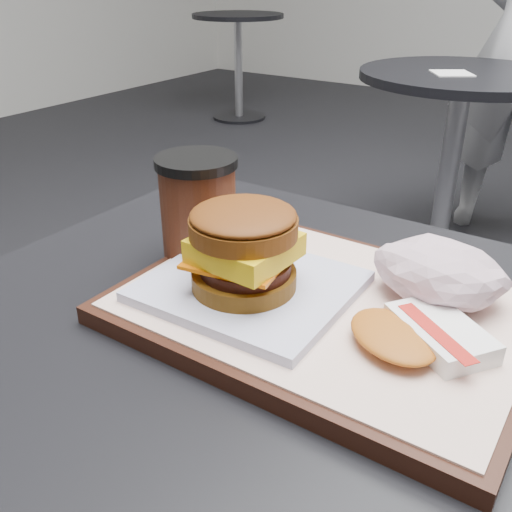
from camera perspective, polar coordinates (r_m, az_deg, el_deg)
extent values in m
cube|color=black|center=(0.54, 7.68, -10.16)|extent=(0.80, 0.60, 0.04)
cube|color=black|center=(0.55, 6.94, -5.34)|extent=(0.38, 0.28, 0.02)
cube|color=silver|center=(0.55, 7.00, -4.46)|extent=(0.36, 0.26, 0.00)
cube|color=white|center=(0.56, -0.61, -3.02)|extent=(0.19, 0.17, 0.01)
cylinder|color=brown|center=(0.54, -1.21, -2.23)|extent=(0.10, 0.10, 0.02)
cylinder|color=black|center=(0.53, -1.05, -0.99)|extent=(0.09, 0.09, 0.01)
cube|color=orange|center=(0.54, -1.46, -0.05)|extent=(0.10, 0.10, 0.00)
cube|color=yellow|center=(0.52, -1.11, 0.83)|extent=(0.09, 0.09, 0.02)
cylinder|color=brown|center=(0.52, -1.27, 2.93)|extent=(0.10, 0.10, 0.02)
ellipsoid|color=#65320E|center=(0.51, -1.29, 4.10)|extent=(0.10, 0.10, 0.02)
cube|color=white|center=(0.51, 17.94, -7.33)|extent=(0.11, 0.10, 0.02)
cube|color=red|center=(0.49, 17.56, -7.27)|extent=(0.08, 0.06, 0.00)
ellipsoid|color=orange|center=(0.49, 13.55, -7.74)|extent=(0.11, 0.10, 0.01)
cylinder|color=#3F1B0F|center=(0.63, -5.75, 4.05)|extent=(0.08, 0.08, 0.12)
cylinder|color=black|center=(0.61, -6.02, 9.36)|extent=(0.09, 0.09, 0.01)
cylinder|color=black|center=(2.36, 17.31, -0.85)|extent=(0.44, 0.44, 0.02)
cylinder|color=#A5A5AA|center=(2.22, 18.59, 7.36)|extent=(0.07, 0.07, 0.70)
cylinder|color=black|center=(2.14, 20.08, 16.57)|extent=(0.70, 0.70, 0.03)
cube|color=white|center=(2.07, 19.00, 16.90)|extent=(0.17, 0.17, 0.00)
cylinder|color=black|center=(4.55, -1.69, 13.74)|extent=(0.40, 0.40, 0.02)
cylinder|color=#A5A5AA|center=(4.48, -1.76, 18.23)|extent=(0.06, 0.06, 0.70)
cylinder|color=black|center=(4.43, -1.83, 22.89)|extent=(0.66, 0.66, 0.03)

